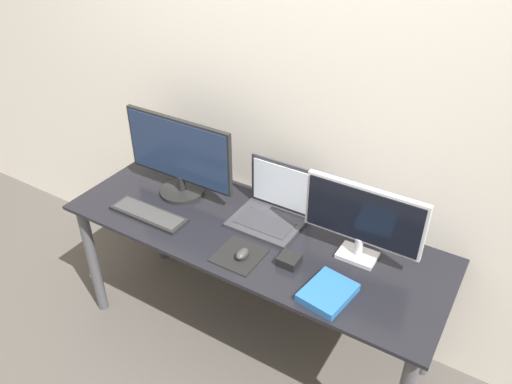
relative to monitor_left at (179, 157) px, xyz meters
name	(u,v)px	position (x,y,z in m)	size (l,w,h in m)	color
ground_plane	(218,380)	(0.48, -0.41, -0.95)	(12.00, 12.00, 0.00)	#4C4742
wall_back	(295,100)	(0.48, 0.30, 0.30)	(7.00, 0.05, 2.50)	silver
desk	(252,251)	(0.48, -0.09, -0.34)	(1.83, 0.65, 0.73)	black
monitor_left	(179,157)	(0.00, 0.00, 0.00)	(0.62, 0.23, 0.42)	black
monitor_right	(363,219)	(0.97, 0.00, -0.01)	(0.52, 0.12, 0.36)	silver
laptop	(273,207)	(0.51, 0.05, -0.15)	(0.33, 0.27, 0.27)	#333338
keyboard	(148,214)	(-0.02, -0.25, -0.21)	(0.41, 0.13, 0.02)	black
mousepad	(239,255)	(0.52, -0.27, -0.21)	(0.20, 0.20, 0.00)	black
mouse	(242,254)	(0.54, -0.27, -0.19)	(0.05, 0.07, 0.04)	#333333
book	(328,293)	(0.96, -0.28, -0.20)	(0.20, 0.24, 0.03)	#235B9E
power_brick	(289,260)	(0.74, -0.20, -0.20)	(0.09, 0.09, 0.04)	black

